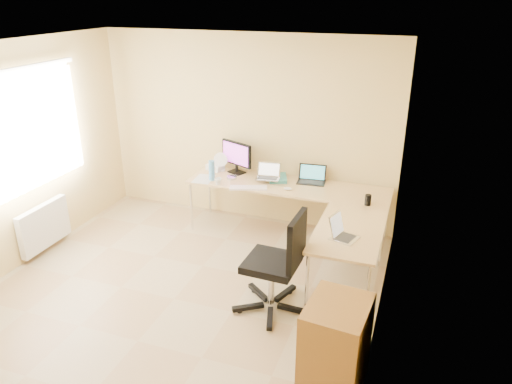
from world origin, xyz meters
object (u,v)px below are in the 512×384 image
(laptop_black, at_px, (312,175))
(water_bottle, at_px, (212,171))
(mug, at_px, (218,181))
(laptop_return, at_px, (345,230))
(desk_return, at_px, (347,259))
(desk_fan, at_px, (222,162))
(desk_main, at_px, (287,210))
(keyboard, at_px, (248,188))
(monitor, at_px, (237,157))
(laptop_center, at_px, (268,172))
(office_chair, at_px, (271,266))
(cabinet, at_px, (335,347))

(laptop_black, relative_size, water_bottle, 1.33)
(laptop_black, xyz_separation_m, mug, (-1.14, -0.47, -0.07))
(laptop_return, bearing_deg, water_bottle, 78.49)
(desk_return, height_order, water_bottle, water_bottle)
(water_bottle, distance_m, desk_fan, 0.38)
(mug, height_order, desk_fan, desk_fan)
(desk_main, relative_size, desk_fan, 10.59)
(desk_main, bearing_deg, laptop_return, -52.01)
(desk_main, relative_size, desk_return, 2.04)
(keyboard, bearing_deg, monitor, 107.13)
(desk_return, xyz_separation_m, laptop_center, (-1.25, 1.00, 0.52))
(laptop_black, height_order, keyboard, laptop_black)
(desk_main, xyz_separation_m, monitor, (-0.80, 0.20, 0.59))
(desk_main, bearing_deg, laptop_center, -179.89)
(mug, relative_size, office_chair, 0.08)
(cabinet, bearing_deg, desk_return, 101.35)
(cabinet, bearing_deg, mug, 138.29)
(water_bottle, bearing_deg, desk_return, -22.50)
(desk_return, height_order, office_chair, office_chair)
(desk_fan, bearing_deg, mug, -78.03)
(monitor, relative_size, mug, 5.66)
(desk_return, relative_size, desk_fan, 5.20)
(desk_fan, height_order, laptop_return, desk_fan)
(desk_fan, relative_size, laptop_return, 0.82)
(desk_return, xyz_separation_m, mug, (-1.84, 0.70, 0.41))
(mug, xyz_separation_m, desk_fan, (-0.16, 0.50, 0.08))
(laptop_center, height_order, mug, laptop_center)
(mug, relative_size, cabinet, 0.11)
(desk_main, bearing_deg, desk_fan, 168.93)
(laptop_black, xyz_separation_m, keyboard, (-0.71, -0.47, -0.10))
(laptop_center, height_order, water_bottle, water_bottle)
(laptop_black, bearing_deg, water_bottle, -169.43)
(keyboard, height_order, laptop_return, laptop_return)
(desk_main, relative_size, mug, 28.63)
(desk_main, distance_m, laptop_return, 1.63)
(mug, bearing_deg, desk_main, 19.00)
(water_bottle, height_order, desk_fan, water_bottle)
(laptop_center, bearing_deg, keyboard, -126.24)
(desk_return, xyz_separation_m, laptop_return, (-0.02, -0.23, 0.47))
(keyboard, bearing_deg, laptop_black, 15.10)
(mug, bearing_deg, desk_fan, 107.61)
(mug, relative_size, water_bottle, 0.34)
(office_chair, bearing_deg, desk_return, 46.07)
(monitor, bearing_deg, laptop_return, -15.45)
(laptop_black, bearing_deg, office_chair, -93.96)
(keyboard, bearing_deg, cabinet, -72.31)
(monitor, xyz_separation_m, cabinet, (1.92, -2.64, -0.59))
(mug, distance_m, desk_fan, 0.53)
(laptop_black, height_order, water_bottle, water_bottle)
(desk_main, height_order, desk_return, same)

